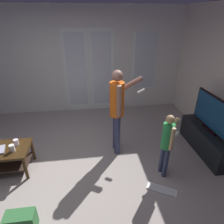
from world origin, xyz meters
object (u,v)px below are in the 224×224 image
flat_screen_tv (214,115)px  coffee_table (0,155)px  tv_stand (207,140)px  cup_near_edge (16,142)px  backpack (21,223)px  loose_keyboard (162,189)px  cup_by_laptop (12,148)px  person_child (167,141)px  person_adult (118,106)px

flat_screen_tv → coffee_table: bearing=-179.1°
tv_stand → cup_near_edge: bearing=179.3°
cup_near_edge → backpack: bearing=-74.4°
backpack → loose_keyboard: bearing=10.4°
loose_keyboard → cup_by_laptop: cup_by_laptop is taller
person_child → cup_near_edge: size_ratio=11.34×
tv_stand → cup_near_edge: cup_near_edge is taller
loose_keyboard → cup_by_laptop: 2.39m
loose_keyboard → person_child: bearing=67.5°
person_adult → tv_stand: bearing=-7.9°
tv_stand → cup_by_laptop: 3.43m
coffee_table → person_child: person_child is taller
coffee_table → person_child: (2.63, -0.42, 0.33)m
person_adult → loose_keyboard: size_ratio=3.55×
coffee_table → backpack: (0.59, -1.10, -0.18)m
person_adult → loose_keyboard: 1.49m
tv_stand → person_adult: bearing=172.1°
loose_keyboard → cup_by_laptop: size_ratio=3.83×
person_adult → cup_by_laptop: 1.82m
coffee_table → backpack: size_ratio=2.74×
tv_stand → person_adult: 1.86m
coffee_table → loose_keyboard: 2.62m
loose_keyboard → cup_by_laptop: bearing=163.3°
person_child → cup_by_laptop: size_ratio=9.40×
flat_screen_tv → loose_keyboard: (-1.18, -0.81, -0.77)m
backpack → cup_near_edge: 1.29m
cup_near_edge → tv_stand: bearing=-0.7°
person_child → backpack: 2.21m
tv_stand → flat_screen_tv: flat_screen_tv is taller
tv_stand → loose_keyboard: tv_stand is taller
coffee_table → tv_stand: bearing=0.9°
coffee_table → backpack: 1.26m
coffee_table → backpack: coffee_table is taller
tv_stand → person_child: bearing=-155.4°
coffee_table → cup_by_laptop: 0.32m
flat_screen_tv → person_adult: person_adult is taller
coffee_table → person_child: size_ratio=0.87×
tv_stand → loose_keyboard: (-1.18, -0.80, -0.22)m
coffee_table → flat_screen_tv: (3.67, 0.06, 0.46)m
backpack → person_child: bearing=18.3°
flat_screen_tv → backpack: size_ratio=3.18×
coffee_table → cup_near_edge: bearing=20.3°
flat_screen_tv → person_child: bearing=-155.2°
person_child → cup_by_laptop: (-2.38, 0.34, -0.15)m
tv_stand → cup_by_laptop: bearing=-177.8°
coffee_table → loose_keyboard: (2.49, -0.75, -0.31)m
person_adult → person_child: person_adult is taller
person_adult → person_child: 1.01m
person_child → backpack: size_ratio=3.16×
tv_stand → backpack: (-3.08, -1.15, -0.09)m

